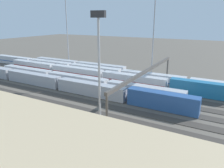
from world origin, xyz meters
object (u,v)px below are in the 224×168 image
Objects in this scene: train_on_track_4 at (77,81)px; train_on_track_5 at (56,82)px; light_mast_0 at (67,22)px; train_on_track_0 at (77,66)px; train_on_track_1 at (116,74)px; train_on_track_2 at (98,75)px; light_mast_2 at (154,26)px; signal_gantry at (147,73)px; light_mast_3 at (99,58)px.

train_on_track_4 is 6.75m from train_on_track_5.
train_on_track_5 is 2.73× the size of light_mast_0.
train_on_track_1 is at bearing 167.40° from train_on_track_0.
train_on_track_2 is (-2.06, -10.00, 0.05)m from train_on_track_4.
light_mast_2 reaches higher than train_on_track_1.
train_on_track_0 is 45.06m from signal_gantry.
train_on_track_2 is (-6.59, -15.00, -0.02)m from train_on_track_5.
light_mast_2 is 0.69× the size of signal_gantry.
light_mast_0 reaches higher than light_mast_3.
train_on_track_0 is at bearing -12.60° from train_on_track_1.
train_on_track_0 is 0.52× the size of train_on_track_2.
signal_gantry is (-17.59, 15.00, 5.76)m from train_on_track_1.
train_on_track_2 is at bearing 153.02° from light_mast_0.
train_on_track_0 is 1.05× the size of signal_gantry.
train_on_track_4 is 0.79× the size of train_on_track_2.
train_on_track_2 reaches higher than train_on_track_4.
train_on_track_1 is 1.53× the size of train_on_track_2.
train_on_track_2 is at bearing -56.90° from light_mast_3.
train_on_track_0 is at bearing -47.71° from light_mast_3.
light_mast_3 is (-27.68, 17.35, 13.18)m from train_on_track_5.
signal_gantry is (-29.12, -5.00, 5.71)m from train_on_track_5.
light_mast_0 is (28.82, -7.16, 18.51)m from train_on_track_1.
train_on_track_4 is 2.15× the size of light_mast_0.
train_on_track_5 is 1.92× the size of train_on_track_0.
light_mast_3 is at bearing 113.38° from train_on_track_1.
light_mast_3 is at bearing 86.31° from signal_gantry.
light_mast_2 is at bearing -74.77° from signal_gantry.
light_mast_2 is at bearing -84.09° from light_mast_3.
train_on_track_4 is 33.81m from light_mast_2.
light_mast_2 is at bearing -176.26° from train_on_track_0.
train_on_track_1 is at bearing 32.03° from light_mast_2.
train_on_track_1 reaches higher than train_on_track_0.
signal_gantry is at bearing 105.23° from light_mast_2.
light_mast_3 reaches higher than train_on_track_1.
train_on_track_1 is at bearing -66.62° from light_mast_3.
light_mast_0 reaches higher than light_mast_2.
light_mast_0 is 0.74× the size of signal_gantry.
light_mast_0 is at bearing -13.95° from train_on_track_1.
signal_gantry is (-46.40, 22.16, -12.75)m from light_mast_0.
light_mast_3 reaches higher than train_on_track_0.
train_on_track_1 is 23.82m from signal_gantry.
light_mast_0 is at bearing -57.52° from train_on_track_5.
train_on_track_2 is 26.93m from light_mast_2.
train_on_track_1 is at bearing -119.96° from train_on_track_5.
train_on_track_4 is at bearing 65.00° from train_on_track_1.
light_mast_0 is (6.44, -2.16, 18.52)m from train_on_track_0.
signal_gantry is (-39.96, 20.00, 5.78)m from train_on_track_0.
signal_gantry is at bearing 139.54° from train_on_track_1.
train_on_track_0 is 58.76m from light_mast_3.
train_on_track_1 is 2.94× the size of train_on_track_0.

